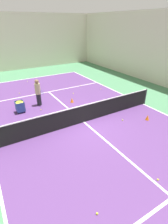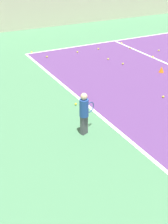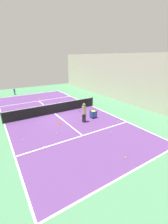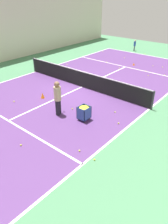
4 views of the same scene
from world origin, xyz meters
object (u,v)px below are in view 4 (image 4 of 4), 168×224
Objects in this scene: tennis_net at (82,79)px; ball_cart at (84,110)px; coach_at_net at (58,96)px; player_near_baseline at (135,45)px; training_cone_1 at (43,95)px; training_cone_0 at (134,64)px.

tennis_net is 4.18m from ball_cart.
ball_cart is (-1.35, -0.43, -0.52)m from coach_at_net.
ball_cart is at bearing -2.03° from player_near_baseline.
ball_cart is at bearing 174.77° from training_cone_1.
ball_cart is at bearing 104.50° from training_cone_0.
coach_at_net is 1.51m from ball_cart.
ball_cart reaches higher than training_cone_0.
tennis_net is 2.92m from training_cone_1.
player_near_baseline is 5.24× the size of training_cone_0.
tennis_net is 46.57× the size of training_cone_0.
player_near_baseline is at bearing -83.98° from training_cone_1.
training_cone_1 is (0.69, 2.81, -0.39)m from tennis_net.
coach_at_net is at bearing 96.41° from training_cone_0.
coach_at_net is at bearing 17.50° from ball_cart.
training_cone_0 is at bearing -12.96° from coach_at_net.
tennis_net is 29.84× the size of training_cone_1.
tennis_net is 6.47m from training_cone_0.
coach_at_net is (-3.57, 14.55, 0.40)m from player_near_baseline.
player_near_baseline reaches higher than ball_cart.
coach_at_net is at bearing 160.66° from training_cone_1.
player_near_baseline is at bearing -61.72° from training_cone_0.
tennis_net is at bearing -48.35° from ball_cart.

